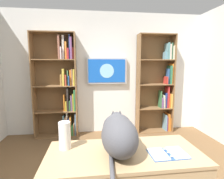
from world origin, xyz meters
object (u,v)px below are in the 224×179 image
at_px(bookshelf_left, 159,85).
at_px(open_binder, 168,153).
at_px(wall_mounted_tv, 107,71).
at_px(desk, 125,165).
at_px(cat, 119,133).
at_px(coffee_mug, 133,137).
at_px(bookshelf_right, 61,88).
at_px(paper_towel_roll, 65,135).

bearing_deg(bookshelf_left, open_binder, 69.75).
relative_size(wall_mounted_tv, desk, 0.63).
relative_size(desk, open_binder, 4.25).
relative_size(bookshelf_left, cat, 3.36).
xyz_separation_m(desk, coffee_mug, (-0.14, -0.24, 0.16)).
distance_m(bookshelf_right, open_binder, 2.77).
distance_m(bookshelf_right, desk, 2.57).
distance_m(bookshelf_left, coffee_mug, 2.43).
relative_size(desk, paper_towel_roll, 5.39).
distance_m(wall_mounted_tv, coffee_mug, 2.29).
height_order(bookshelf_left, cat, bookshelf_left).
bearing_deg(open_binder, paper_towel_roll, -14.01).
relative_size(bookshelf_left, desk, 1.56).
height_order(wall_mounted_tv, open_binder, wall_mounted_tv).
bearing_deg(bookshelf_right, open_binder, 118.05).
distance_m(wall_mounted_tv, paper_towel_roll, 2.42).
relative_size(bookshelf_right, open_binder, 6.61).
bearing_deg(open_binder, bookshelf_right, -61.95).
relative_size(cat, paper_towel_roll, 2.51).
height_order(wall_mounted_tv, desk, wall_mounted_tv).
bearing_deg(paper_towel_roll, coffee_mug, -173.95).
bearing_deg(desk, paper_towel_roll, -16.55).
bearing_deg(bookshelf_left, wall_mounted_tv, -3.82).
distance_m(paper_towel_roll, coffee_mug, 0.70).
distance_m(wall_mounted_tv, open_binder, 2.61).
xyz_separation_m(bookshelf_right, wall_mounted_tv, (-0.99, -0.08, 0.35)).
xyz_separation_m(bookshelf_left, bookshelf_right, (2.19, 0.00, -0.01)).
bearing_deg(coffee_mug, desk, 59.28).
relative_size(bookshelf_right, desk, 1.56).
xyz_separation_m(open_binder, paper_towel_roll, (0.93, -0.23, 0.12)).
height_order(bookshelf_right, paper_towel_roll, bookshelf_right).
height_order(bookshelf_right, desk, bookshelf_right).
bearing_deg(wall_mounted_tv, coffee_mug, 91.64).
bearing_deg(open_binder, wall_mounted_tv, -83.13).
height_order(bookshelf_right, wall_mounted_tv, bookshelf_right).
relative_size(bookshelf_left, paper_towel_roll, 8.42).
xyz_separation_m(desk, cat, (0.05, -0.02, 0.30)).
xyz_separation_m(wall_mounted_tv, desk, (0.08, 2.44, -0.78)).
xyz_separation_m(bookshelf_right, cat, (-0.86, 2.34, -0.13)).
bearing_deg(paper_towel_roll, bookshelf_right, -80.57).
bearing_deg(wall_mounted_tv, desk, 88.20).
bearing_deg(desk, coffee_mug, -120.72).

